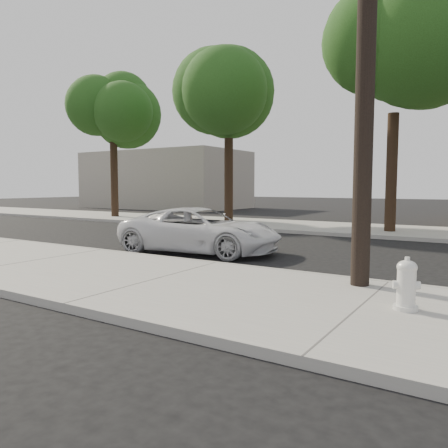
# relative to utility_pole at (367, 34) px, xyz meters

# --- Properties ---
(ground) EXTENTS (120.00, 120.00, 0.00)m
(ground) POSITION_rel_utility_pole_xyz_m (-3.60, 2.70, -4.70)
(ground) COLOR black
(ground) RESTS_ON ground
(near_sidewalk) EXTENTS (90.00, 4.40, 0.15)m
(near_sidewalk) POSITION_rel_utility_pole_xyz_m (-3.60, -1.60, -4.62)
(near_sidewalk) COLOR gray
(near_sidewalk) RESTS_ON ground
(far_sidewalk) EXTENTS (90.00, 5.00, 0.15)m
(far_sidewalk) POSITION_rel_utility_pole_xyz_m (-3.60, 11.20, -4.62)
(far_sidewalk) COLOR gray
(far_sidewalk) RESTS_ON ground
(curb_near) EXTENTS (90.00, 0.12, 0.16)m
(curb_near) POSITION_rel_utility_pole_xyz_m (-3.60, 0.60, -4.62)
(curb_near) COLOR #9E9B93
(curb_near) RESTS_ON ground
(building_far) EXTENTS (14.00, 8.00, 5.00)m
(building_far) POSITION_rel_utility_pole_xyz_m (-23.60, 22.70, -2.20)
(building_far) COLOR gray
(building_far) RESTS_ON ground
(utility_pole) EXTENTS (1.40, 0.34, 9.00)m
(utility_pole) POSITION_rel_utility_pole_xyz_m (0.00, 0.00, 0.00)
(utility_pole) COLOR black
(utility_pole) RESTS_ON near_sidewalk
(tree_a) EXTENTS (4.65, 4.50, 9.00)m
(tree_a) POSITION_rel_utility_pole_xyz_m (-17.40, 10.55, 1.83)
(tree_a) COLOR black
(tree_a) RESTS_ON far_sidewalk
(tree_b) EXTENTS (4.34, 4.20, 8.45)m
(tree_b) POSITION_rel_utility_pole_xyz_m (-9.41, 10.76, 1.45)
(tree_b) COLOR black
(tree_b) RESTS_ON far_sidewalk
(tree_c) EXTENTS (4.96, 4.80, 9.55)m
(tree_c) POSITION_rel_utility_pole_xyz_m (-1.38, 10.34, 2.21)
(tree_c) COLOR black
(tree_c) RESTS_ON far_sidewalk
(police_cruiser) EXTENTS (5.08, 2.78, 1.35)m
(police_cruiser) POSITION_rel_utility_pole_xyz_m (-5.36, 2.41, -4.02)
(police_cruiser) COLOR silver
(police_cruiser) RESTS_ON ground
(fire_hydrant) EXTENTS (0.40, 0.36, 0.75)m
(fire_hydrant) POSITION_rel_utility_pole_xyz_m (1.03, -1.29, -4.19)
(fire_hydrant) COLOR silver
(fire_hydrant) RESTS_ON near_sidewalk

